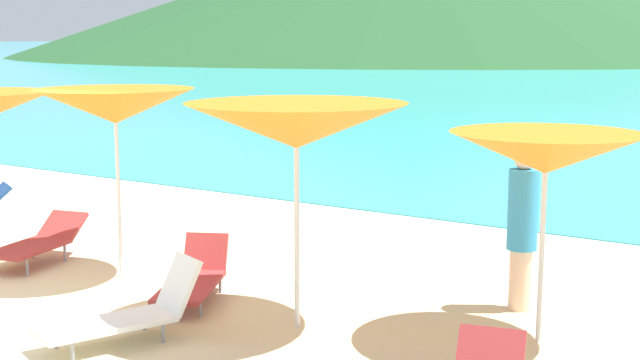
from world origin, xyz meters
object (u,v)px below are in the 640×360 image
at_px(beachgoer_0, 522,226).
at_px(umbrella_5, 546,153).
at_px(lounge_chair_7, 38,242).
at_px(umbrella_3, 115,106).
at_px(umbrella_4, 296,126).
at_px(lounge_chair_1, 129,312).
at_px(lounge_chair_8, 194,278).

bearing_deg(beachgoer_0, umbrella_5, -144.73).
distance_m(lounge_chair_7, beachgoer_0, 6.16).
xyz_separation_m(umbrella_3, lounge_chair_7, (-1.33, -0.17, -1.80)).
height_order(umbrella_4, lounge_chair_1, umbrella_4).
bearing_deg(umbrella_5, beachgoer_0, 121.22).
bearing_deg(lounge_chair_8, umbrella_5, -13.90).
relative_size(umbrella_3, beachgoer_0, 1.32).
bearing_deg(umbrella_5, lounge_chair_8, -167.38).
bearing_deg(beachgoer_0, umbrella_4, 140.61).
height_order(umbrella_4, beachgoer_0, umbrella_4).
relative_size(umbrella_5, beachgoer_0, 1.17).
xyz_separation_m(umbrella_4, lounge_chair_7, (-4.22, 0.16, -1.76)).
height_order(umbrella_4, umbrella_5, umbrella_4).
distance_m(lounge_chair_1, lounge_chair_8, 1.43).
bearing_deg(umbrella_4, lounge_chair_1, -130.47).
height_order(umbrella_3, umbrella_5, umbrella_3).
relative_size(umbrella_3, umbrella_5, 1.13).
bearing_deg(lounge_chair_7, beachgoer_0, 1.65).
bearing_deg(lounge_chair_1, lounge_chair_8, 126.65).
distance_m(lounge_chair_7, lounge_chair_8, 2.74).
distance_m(umbrella_3, lounge_chair_8, 2.33).
height_order(umbrella_3, lounge_chair_7, umbrella_3).
xyz_separation_m(umbrella_5, lounge_chair_7, (-6.44, -0.76, -1.55)).
height_order(umbrella_4, lounge_chair_7, umbrella_4).
height_order(lounge_chair_8, beachgoer_0, beachgoer_0).
distance_m(lounge_chair_8, beachgoer_0, 3.66).
xyz_separation_m(umbrella_3, umbrella_4, (2.89, -0.33, -0.04)).
height_order(lounge_chair_7, beachgoer_0, beachgoer_0).
bearing_deg(umbrella_4, umbrella_5, 22.52).
xyz_separation_m(umbrella_3, beachgoer_0, (4.58, 1.45, -1.17)).
height_order(umbrella_5, lounge_chair_1, umbrella_5).
distance_m(umbrella_5, lounge_chair_7, 6.66).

